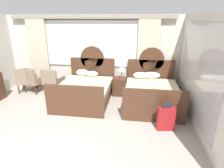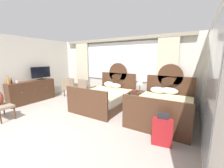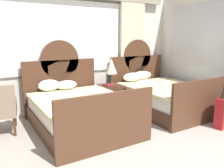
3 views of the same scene
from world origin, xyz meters
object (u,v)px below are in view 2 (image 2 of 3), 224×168
Objects in this scene: bottle_liquor_amber at (8,81)px; nightstand_between_beds at (137,99)px; bottle_wine_dark at (11,81)px; tv_flatscreen at (41,73)px; armchair_by_window_centre at (74,87)px; luggage_bench at (1,106)px; armchair_by_window_left at (86,88)px; cup_on_dresser at (17,82)px; armchair_by_window_right at (70,86)px; dresser_minibar at (32,91)px; bed_near_mirror at (163,107)px; table_lamp_on_nightstand at (140,80)px; book_on_nightstand at (135,91)px; bed_near_window at (105,98)px; suitcase_on_floor at (162,132)px.

nightstand_between_beds is at bearing 32.52° from bottle_liquor_amber.
nightstand_between_beds is 4.81m from bottle_wine_dark.
tv_flatscreen reaches higher than armchair_by_window_centre.
armchair_by_window_left is at bearing 75.72° from luggage_bench.
bottle_wine_dark is (-0.07, -1.16, -0.21)m from tv_flatscreen.
bottle_wine_dark is at bearing -127.38° from armchair_by_window_left.
cup_on_dresser reaches higher than luggage_bench.
cup_on_dresser is at bearing -107.56° from armchair_by_window_right.
dresser_minibar is at bearing -92.98° from tv_flatscreen.
cup_on_dresser is 2.30m from armchair_by_window_centre.
armchair_by_window_centre is (-4.20, 0.43, 0.14)m from bed_near_mirror.
bed_near_mirror is 1.23m from nightstand_between_beds.
bottle_wine_dark is 0.22× the size of armchair_by_window_right.
nightstand_between_beds is 0.33× the size of dresser_minibar.
armchair_by_window_centre is at bearing 90.01° from luggage_bench.
dresser_minibar is 1.01m from bottle_liquor_amber.
table_lamp_on_nightstand reaches higher than cup_on_dresser.
bottle_wine_dark is at bearing -101.09° from cup_on_dresser.
armchair_by_window_right is at bearing 72.44° from cup_on_dresser.
book_on_nightstand is at bearing 154.30° from bed_near_mirror.
table_lamp_on_nightstand is at bearing 23.23° from dresser_minibar.
nightstand_between_beds is at bearing 50.21° from book_on_nightstand.
bed_near_mirror is 8.31× the size of book_on_nightstand.
bed_near_mirror reaches higher than cup_on_dresser.
table_lamp_on_nightstand is 0.78× the size of luggage_bench.
bottle_wine_dark reaches higher than cup_on_dresser.
bottle_wine_dark is at bearing 141.45° from luggage_bench.
bottle_liquor_amber is 1.24m from luggage_bench.
bottle_liquor_amber is 0.40× the size of luggage_bench.
bottle_wine_dark is 0.18m from cup_on_dresser.
bed_near_mirror is at bearing 12.09° from dresser_minibar.
book_on_nightstand is (0.98, 0.55, 0.27)m from bed_near_window.
book_on_nightstand is at bearing 29.02° from bed_near_window.
tv_flatscreen is at bearing -146.87° from armchair_by_window_left.
bed_near_mirror reaches higher than luggage_bench.
armchair_by_window_left is at bearing 162.17° from bed_near_window.
table_lamp_on_nightstand reaches higher than armchair_by_window_centre.
bed_near_window is at bearing 30.61° from bottle_wine_dark.
bed_near_mirror is 19.82× the size of cup_on_dresser.
luggage_bench is at bearing -85.06° from armchair_by_window_right.
table_lamp_on_nightstand is at bearing 30.74° from bottle_wine_dark.
luggage_bench is (-3.22, -3.22, -0.64)m from table_lamp_on_nightstand.
armchair_by_window_centre reaches higher than suitcase_on_floor.
bed_near_mirror is (2.11, 0.00, 0.00)m from bed_near_window.
table_lamp_on_nightstand is 4.84m from bottle_liquor_amber.
dresser_minibar reaches higher than nightstand_between_beds.
bottle_wine_dark reaches higher than armchair_by_window_centre.
table_lamp_on_nightstand is (0.06, 0.04, 0.73)m from nightstand_between_beds.
bottle_wine_dark is 1.34m from luggage_bench.
luggage_bench is at bearing -129.41° from bed_near_window.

